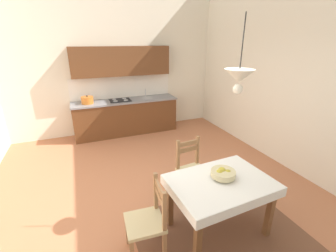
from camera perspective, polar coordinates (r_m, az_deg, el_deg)
ground_plane at (r=3.88m, az=-2.72°, el=-17.19°), size 5.86×6.75×0.10m
wall_back at (r=6.12m, az=-13.37°, el=17.13°), size 5.86×0.12×4.00m
wall_right at (r=4.69m, az=30.61°, el=13.89°), size 0.12×6.75×4.00m
area_rug at (r=3.30m, az=13.11°, el=-24.98°), size 2.10×1.60×0.01m
kitchen_cabinetry at (r=5.99m, az=-10.83°, el=6.14°), size 2.64×0.63×2.20m
dining_table at (r=2.97m, az=12.97°, el=-15.55°), size 1.27×0.93×0.75m
dining_chair_kitchen_side at (r=3.62m, az=6.09°, el=-10.94°), size 0.46×0.46×0.93m
dining_chair_tv_side at (r=2.76m, az=-5.00°, el=-22.72°), size 0.45×0.45×0.93m
fruit_bowl at (r=2.92m, az=13.66°, el=-11.48°), size 0.30×0.30×0.12m
pendant_lamp at (r=2.56m, az=17.44°, el=11.73°), size 0.32×0.32×0.80m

